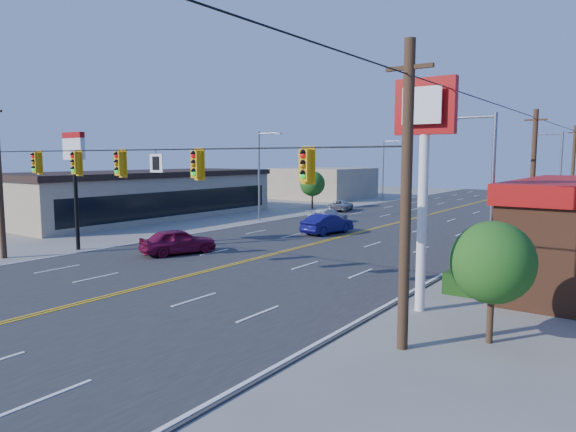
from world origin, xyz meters
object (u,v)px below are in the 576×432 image
Objects in this scene: signal_span at (136,176)px; car_magenta at (178,242)px; car_white at (328,216)px; car_blue at (327,225)px; kfc_pylon at (424,147)px; car_silver at (341,206)px; pizza_hut_sign at (75,166)px.

signal_span is 8.85m from car_magenta.
car_magenta reaches higher than car_white.
car_white is at bearing -51.19° from car_blue.
signal_span is 18.91m from car_blue.
car_blue is (-12.66, 14.38, -5.31)m from kfc_pylon.
car_silver is at bearing -55.71° from car_blue.
car_blue is (2.97, 11.98, -0.01)m from car_magenta.
pizza_hut_sign is 1.60× the size of car_white.
kfc_pylon is 22.02m from pizza_hut_sign.
pizza_hut_sign is 21.27m from car_white.
signal_span is 5.54× the size of car_magenta.
car_magenta is 1.06× the size of car_silver.
signal_span is 34.81m from car_silver.
kfc_pylon is 1.90× the size of car_blue.
kfc_pylon is at bearing 135.74° from car_white.
car_silver is at bearing -59.68° from car_white.
car_silver is (-7.33, 15.01, -0.16)m from car_blue.
pizza_hut_sign is (-22.00, 0.00, -0.86)m from kfc_pylon.
car_white is at bearing 72.90° from pizza_hut_sign.
car_magenta is (-4.51, 6.40, -4.14)m from signal_span.
pizza_hut_sign is 8.13m from car_magenta.
car_blue reaches higher than car_silver.
signal_span is 24.70m from car_white.
signal_span reaches higher than kfc_pylon.
car_white is (6.11, 19.86, -4.56)m from pizza_hut_sign.
kfc_pylon is 1.24× the size of pizza_hut_sign.
kfc_pylon is at bearing 19.78° from signal_span.
car_magenta is 1.02× the size of car_white.
car_white is (-4.77, 23.86, -4.26)m from signal_span.
car_white reaches higher than car_silver.
pizza_hut_sign is (-10.88, 4.00, 0.30)m from signal_span.
pizza_hut_sign reaches higher than car_blue.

